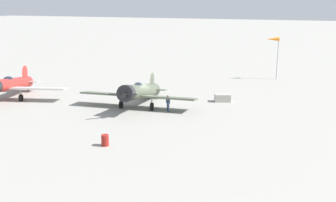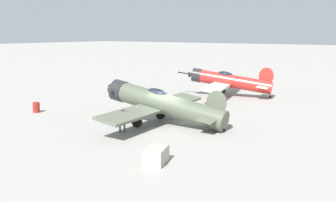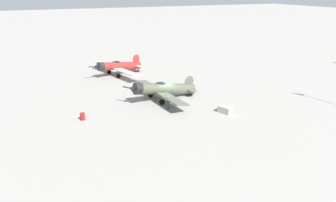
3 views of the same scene
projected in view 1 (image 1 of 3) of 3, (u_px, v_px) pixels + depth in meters
The scene contains 7 objects.
ground_plane at pixel (142, 105), 41.81m from camera, with size 400.00×400.00×0.00m, color gray.
airplane_foreground at pixel (140, 92), 40.95m from camera, with size 12.24×10.74×3.13m.
airplane_mid_apron at pixel (10, 85), 44.08m from camera, with size 13.07×9.94×3.27m.
ground_crew_mechanic at pixel (168, 102), 39.12m from camera, with size 0.51×0.49×1.72m.
equipment_crate at pixel (223, 98), 43.24m from camera, with size 1.93×1.52×0.83m.
fuel_drum at pixel (105, 140), 30.07m from camera, with size 0.60×0.60×0.87m.
windsock_mast at pixel (273, 41), 54.30m from camera, with size 1.83×1.39×5.89m.
Camera 1 is at (-17.38, 36.59, 10.71)m, focal length 42.46 mm.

